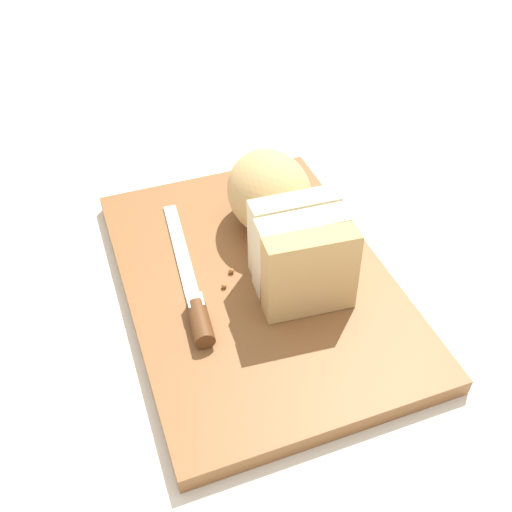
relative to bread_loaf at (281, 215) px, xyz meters
The scene contains 8 objects.
ground_plane 0.09m from the bread_loaf, 49.97° to the right, with size 3.00×3.00×0.00m, color silver.
cutting_board 0.08m from the bread_loaf, 49.97° to the right, with size 0.42×0.30×0.02m, color brown.
bread_loaf is the anchor object (origin of this frame).
bread_knife 0.15m from the bread_loaf, 62.98° to the right, with size 0.24×0.04×0.02m.
crumb_near_knife 0.12m from the bread_loaf, ahead, with size 0.00×0.00×0.00m, color #996633.
crumb_near_loaf 0.11m from the bread_loaf, 62.44° to the right, with size 0.01×0.01×0.01m, color #996633.
crumb_stray_left 0.14m from the bread_loaf, 70.41° to the right, with size 0.00×0.00×0.00m, color #996633.
crumb_stray_right 0.09m from the bread_loaf, 70.73° to the right, with size 0.01×0.01×0.01m, color #996633.
Camera 1 is at (0.45, -0.16, 0.49)m, focal length 40.57 mm.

